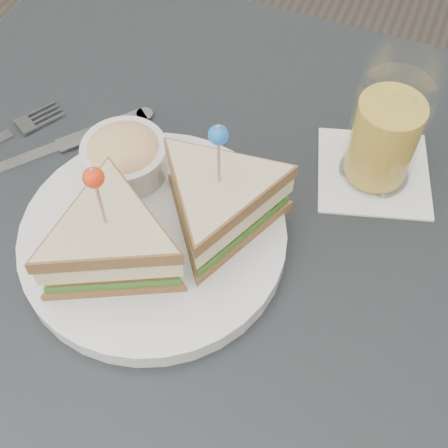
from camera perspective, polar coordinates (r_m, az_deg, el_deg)
table at (r=0.68m, az=-1.10°, el=-6.43°), size 0.80×0.80×0.75m
plate_meal at (r=0.59m, az=-6.00°, el=0.51°), size 0.30×0.28×0.16m
cutlery_knife at (r=0.73m, az=-14.27°, el=7.12°), size 0.14×0.16×0.01m
drink_set at (r=0.65m, az=14.63°, el=8.30°), size 0.15×0.15×0.15m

